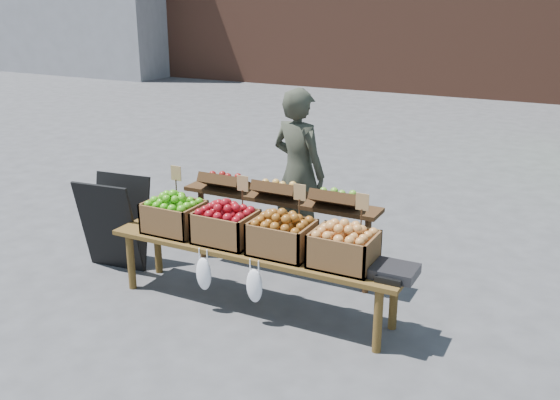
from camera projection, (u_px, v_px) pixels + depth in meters
The scene contains 10 objects.
ground at pixel (199, 315), 5.38m from camera, with size 80.00×80.00×0.00m, color #424244.
vendor at pixel (298, 172), 6.46m from camera, with size 0.64×0.42×1.75m, color #2E3126.
chalkboard_sign at pixel (115, 223), 6.19m from camera, with size 0.62×0.34×0.94m, color black, non-canonical shape.
back_table at pixel (279, 224), 6.02m from camera, with size 2.10×0.44×1.04m, color #352010, non-canonical shape.
display_bench at pixel (254, 277), 5.44m from camera, with size 2.70×0.56×0.57m, color #523A17, non-canonical shape.
crate_golden_apples at pixel (174, 217), 5.66m from camera, with size 0.50×0.40×0.28m, color #2C7F0D, non-canonical shape.
crate_russet_pears at pixel (226, 227), 5.42m from camera, with size 0.50×0.40×0.28m, color maroon, non-canonical shape.
crate_red_apples at pixel (282, 238), 5.18m from camera, with size 0.50×0.40×0.28m, color #934D1E, non-canonical shape.
crate_green_apples at pixel (344, 249), 4.94m from camera, with size 0.50×0.40×0.28m, color #AB851D, non-canonical shape.
weighing_scale at pixel (395, 271), 4.79m from camera, with size 0.34×0.30×0.08m, color black.
Camera 1 is at (2.81, -3.94, 2.64)m, focal length 40.00 mm.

